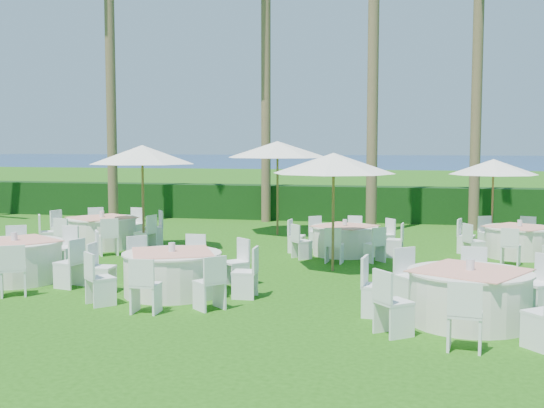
{
  "coord_description": "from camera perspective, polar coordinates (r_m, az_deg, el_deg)",
  "views": [
    {
      "loc": [
        3.16,
        -11.39,
        2.63
      ],
      "look_at": [
        -0.2,
        3.43,
        1.3
      ],
      "focal_mm": 45.0,
      "sensor_mm": 36.0,
      "label": 1
    }
  ],
  "objects": [
    {
      "name": "banquet_table_a",
      "position": [
        14.06,
        -20.7,
        -4.39
      ],
      "size": [
        3.14,
        3.14,
        0.95
      ],
      "color": "silver",
      "rests_on": "ground"
    },
    {
      "name": "ocean",
      "position": [
        113.46,
        11.21,
        3.58
      ],
      "size": [
        260.0,
        260.0,
        0.0
      ],
      "primitive_type": "plane",
      "color": "navy",
      "rests_on": "ground"
    },
    {
      "name": "palm_a",
      "position": [
        23.16,
        -13.42,
        13.49
      ],
      "size": [
        4.41,
        4.08,
        11.24
      ],
      "color": "brown",
      "rests_on": "ground"
    },
    {
      "name": "umbrella_a",
      "position": [
        16.86,
        -10.8,
        4.08
      ],
      "size": [
        2.64,
        2.64,
        2.61
      ],
      "color": "brown",
      "rests_on": "ground"
    },
    {
      "name": "ground",
      "position": [
        12.11,
        -2.68,
        -7.55
      ],
      "size": [
        120.0,
        120.0,
        0.0
      ],
      "primitive_type": "plane",
      "color": "#1C4F0D",
      "rests_on": "ground"
    },
    {
      "name": "umbrella_b",
      "position": [
        14.1,
        5.17,
        3.41
      ],
      "size": [
        2.55,
        2.55,
        2.46
      ],
      "color": "brown",
      "rests_on": "ground"
    },
    {
      "name": "banquet_table_d",
      "position": [
        17.97,
        -14.02,
        -2.25
      ],
      "size": [
        3.09,
        3.09,
        0.94
      ],
      "color": "silver",
      "rests_on": "ground"
    },
    {
      "name": "banquet_table_e",
      "position": [
        16.37,
        6.1,
        -2.97
      ],
      "size": [
        2.77,
        2.77,
        0.85
      ],
      "color": "silver",
      "rests_on": "ground"
    },
    {
      "name": "hedge",
      "position": [
        23.69,
        5.07,
        0.07
      ],
      "size": [
        34.0,
        1.0,
        1.2
      ],
      "primitive_type": "cube",
      "color": "black",
      "rests_on": "ground"
    },
    {
      "name": "palm_d",
      "position": [
        21.9,
        16.81,
        11.14
      ],
      "size": [
        4.22,
        4.38,
        9.18
      ],
      "color": "brown",
      "rests_on": "ground"
    },
    {
      "name": "palm_b",
      "position": [
        23.29,
        -0.52,
        11.08
      ],
      "size": [
        4.41,
        4.07,
        9.27
      ],
      "color": "brown",
      "rests_on": "ground"
    },
    {
      "name": "umbrella_d",
      "position": [
        18.15,
        18.04,
        2.96
      ],
      "size": [
        2.21,
        2.21,
        2.26
      ],
      "color": "brown",
      "rests_on": "ground"
    },
    {
      "name": "palm_c",
      "position": [
        20.5,
        8.52,
        16.27
      ],
      "size": [
        4.41,
        4.07,
        12.33
      ],
      "color": "brown",
      "rests_on": "ground"
    },
    {
      "name": "banquet_table_c",
      "position": [
        10.48,
        16.2,
        -7.37
      ],
      "size": [
        3.18,
        3.18,
        0.96
      ],
      "color": "silver",
      "rests_on": "ground"
    },
    {
      "name": "banquet_table_b",
      "position": [
        12.1,
        -8.35,
        -5.66
      ],
      "size": [
        3.03,
        3.03,
        0.92
      ],
      "color": "silver",
      "rests_on": "ground"
    },
    {
      "name": "banquet_table_f",
      "position": [
        16.99,
        19.98,
        -2.92
      ],
      "size": [
        2.83,
        2.83,
        0.87
      ],
      "color": "silver",
      "rests_on": "ground"
    },
    {
      "name": "umbrella_c",
      "position": [
        19.79,
        0.46,
        4.59
      ],
      "size": [
        2.98,
        2.98,
        2.73
      ],
      "color": "brown",
      "rests_on": "ground"
    }
  ]
}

